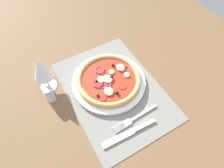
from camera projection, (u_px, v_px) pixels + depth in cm
name	position (u px, v px, depth cm)	size (l,w,h in cm)	color
ground_plane	(113.00, 92.00, 74.47)	(190.00, 140.00, 2.40)	brown
placemat	(113.00, 90.00, 73.32)	(47.33, 33.22, 0.40)	slate
plate	(108.00, 82.00, 74.25)	(28.27, 28.27, 1.36)	white
pizza	(108.00, 80.00, 72.77)	(24.61, 24.61, 2.70)	tan
fork	(133.00, 119.00, 66.00)	(2.43, 18.05, 0.44)	#B2B5BA
knife	(129.00, 133.00, 63.17)	(2.62, 20.06, 0.62)	#B2B5BA
wine_glass	(41.00, 70.00, 66.29)	(7.20, 7.20, 14.90)	silver
pepper_shaker	(50.00, 95.00, 68.48)	(3.20, 3.20, 6.70)	silver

